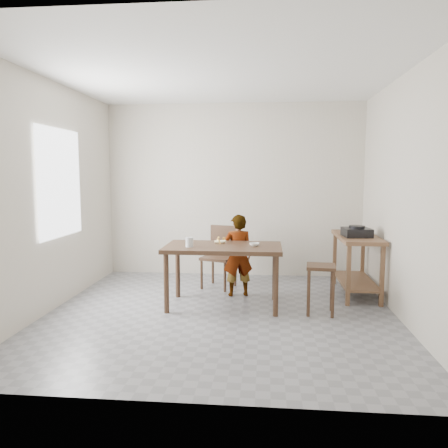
# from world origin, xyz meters

# --- Properties ---
(floor) EXTENTS (4.00, 4.00, 0.04)m
(floor) POSITION_xyz_m (0.00, 0.00, -0.02)
(floor) COLOR slate
(floor) RESTS_ON ground
(ceiling) EXTENTS (4.00, 4.00, 0.04)m
(ceiling) POSITION_xyz_m (0.00, 0.00, 2.72)
(ceiling) COLOR white
(ceiling) RESTS_ON wall_back
(wall_back) EXTENTS (4.00, 0.04, 2.70)m
(wall_back) POSITION_xyz_m (0.00, 2.02, 1.35)
(wall_back) COLOR beige
(wall_back) RESTS_ON ground
(wall_front) EXTENTS (4.00, 0.04, 2.70)m
(wall_front) POSITION_xyz_m (0.00, -2.02, 1.35)
(wall_front) COLOR beige
(wall_front) RESTS_ON ground
(wall_left) EXTENTS (0.04, 4.00, 2.70)m
(wall_left) POSITION_xyz_m (-2.02, 0.00, 1.35)
(wall_left) COLOR beige
(wall_left) RESTS_ON ground
(wall_right) EXTENTS (0.04, 4.00, 2.70)m
(wall_right) POSITION_xyz_m (2.02, 0.00, 1.35)
(wall_right) COLOR beige
(wall_right) RESTS_ON ground
(window_pane) EXTENTS (0.02, 1.10, 1.30)m
(window_pane) POSITION_xyz_m (-1.97, 0.20, 1.50)
(window_pane) COLOR white
(window_pane) RESTS_ON wall_left
(dining_table) EXTENTS (1.40, 0.80, 0.75)m
(dining_table) POSITION_xyz_m (0.00, 0.30, 0.38)
(dining_table) COLOR #3D281A
(dining_table) RESTS_ON floor
(prep_counter) EXTENTS (0.50, 1.20, 0.80)m
(prep_counter) POSITION_xyz_m (1.72, 1.00, 0.40)
(prep_counter) COLOR brown
(prep_counter) RESTS_ON floor
(child) EXTENTS (0.45, 0.35, 1.09)m
(child) POSITION_xyz_m (0.15, 0.78, 0.54)
(child) COLOR white
(child) RESTS_ON floor
(dining_chair) EXTENTS (0.53, 0.53, 0.87)m
(dining_chair) POSITION_xyz_m (-0.15, 1.16, 0.43)
(dining_chair) COLOR #3D281A
(dining_chair) RESTS_ON floor
(stool) EXTENTS (0.36, 0.36, 0.57)m
(stool) POSITION_xyz_m (1.15, 0.11, 0.29)
(stool) COLOR #3D281A
(stool) RESTS_ON floor
(glass_tumbler) EXTENTS (0.12, 0.12, 0.11)m
(glass_tumbler) POSITION_xyz_m (-0.39, 0.17, 0.81)
(glass_tumbler) COLOR silver
(glass_tumbler) RESTS_ON dining_table
(small_bowl) EXTENTS (0.15, 0.15, 0.04)m
(small_bowl) POSITION_xyz_m (0.38, 0.30, 0.77)
(small_bowl) COLOR silver
(small_bowl) RESTS_ON dining_table
(banana) EXTENTS (0.17, 0.13, 0.06)m
(banana) POSITION_xyz_m (-0.05, 0.46, 0.78)
(banana) COLOR #E7D359
(banana) RESTS_ON dining_table
(serving_bowl) EXTENTS (0.29, 0.29, 0.06)m
(serving_bowl) POSITION_xyz_m (1.69, 1.40, 0.83)
(serving_bowl) COLOR silver
(serving_bowl) RESTS_ON prep_counter
(gas_burner) EXTENTS (0.37, 0.37, 0.11)m
(gas_burner) POSITION_xyz_m (1.68, 0.86, 0.86)
(gas_burner) COLOR black
(gas_burner) RESTS_ON prep_counter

